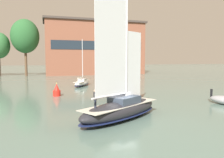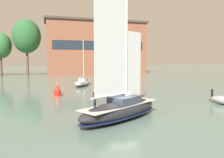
% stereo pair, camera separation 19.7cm
% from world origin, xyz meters
% --- Properties ---
extents(ground_plane, '(400.00, 400.00, 0.00)m').
position_xyz_m(ground_plane, '(0.00, 0.00, 0.00)').
color(ground_plane, slate).
extents(waterfront_building, '(37.88, 14.19, 20.13)m').
position_xyz_m(waterfront_building, '(11.50, 63.78, 10.11)').
color(waterfront_building, brown).
rests_on(waterfront_building, ground).
extents(tree_shore_center, '(9.35, 9.35, 19.24)m').
position_xyz_m(tree_shore_center, '(-13.27, 60.66, 13.47)').
color(tree_shore_center, brown).
rests_on(tree_shore_center, ground).
extents(tree_shore_right, '(7.16, 7.16, 14.74)m').
position_xyz_m(tree_shore_right, '(-21.73, 62.00, 10.32)').
color(tree_shore_right, '#4C3828').
rests_on(tree_shore_right, ground).
extents(sailboat_main, '(10.42, 7.85, 14.29)m').
position_xyz_m(sailboat_main, '(0.01, 0.01, 1.12)').
color(sailboat_main, '#232328').
rests_on(sailboat_main, ground).
extents(sailboat_moored_near_marina, '(5.21, 7.40, 10.04)m').
position_xyz_m(sailboat_moored_near_marina, '(0.60, 27.38, 0.68)').
color(sailboat_moored_near_marina, silver).
rests_on(sailboat_moored_near_marina, ground).
extents(channel_buoy, '(1.17, 1.17, 2.11)m').
position_xyz_m(channel_buoy, '(-5.31, 15.25, 0.84)').
color(channel_buoy, red).
rests_on(channel_buoy, ground).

